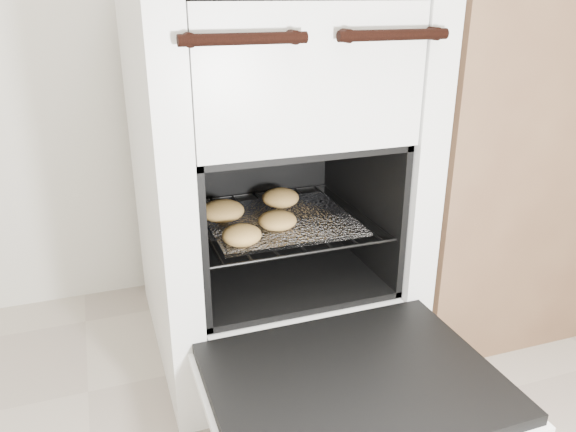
% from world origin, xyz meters
% --- Properties ---
extents(stove, '(0.64, 0.72, 0.99)m').
position_xyz_m(stove, '(0.18, 1.14, 0.48)').
color(stove, silver).
rests_on(stove, ground).
extents(oven_door, '(0.58, 0.45, 0.04)m').
position_xyz_m(oven_door, '(0.18, 0.60, 0.22)').
color(oven_door, black).
rests_on(oven_door, stove).
extents(oven_rack, '(0.47, 0.45, 0.01)m').
position_xyz_m(oven_rack, '(0.18, 1.07, 0.39)').
color(oven_rack, black).
rests_on(oven_rack, stove).
extents(foil_sheet, '(0.37, 0.32, 0.01)m').
position_xyz_m(foil_sheet, '(0.18, 1.05, 0.39)').
color(foil_sheet, white).
rests_on(foil_sheet, oven_rack).
extents(baked_rolls, '(0.31, 0.31, 0.05)m').
position_xyz_m(baked_rolls, '(0.11, 1.05, 0.42)').
color(baked_rolls, tan).
rests_on(baked_rolls, foil_sheet).
extents(counter, '(0.98, 0.66, 0.98)m').
position_xyz_m(counter, '(1.02, 1.14, 0.49)').
color(counter, brown).
rests_on(counter, ground).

